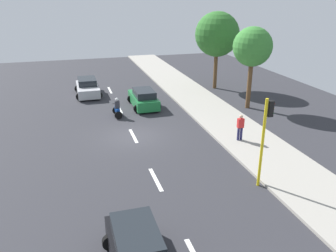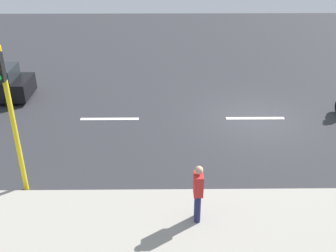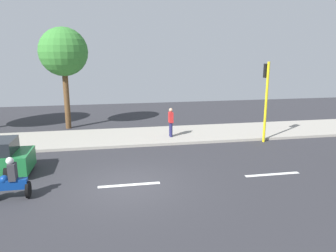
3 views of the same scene
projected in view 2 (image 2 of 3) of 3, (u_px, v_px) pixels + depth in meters
ground_plane at (255, 119)px, 16.58m from camera, size 40.00×60.00×0.10m
sidewalk at (311, 238)px, 10.33m from camera, size 4.00×60.00×0.15m
lane_stripe_north at (110, 119)px, 16.50m from camera, size 0.20×2.40×0.01m
lane_stripe_mid at (255, 118)px, 16.55m from camera, size 0.20×2.40×0.01m
pedestrian_near_signal at (198, 192)px, 10.44m from camera, size 0.40×0.24×1.69m
traffic_light_corner at (8, 103)px, 10.83m from camera, size 0.49×0.24×4.50m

